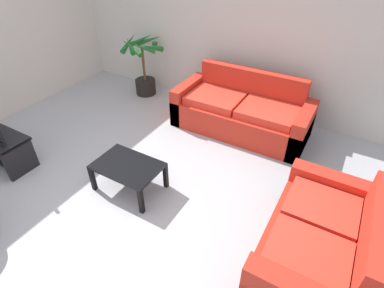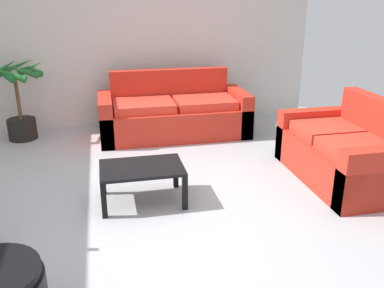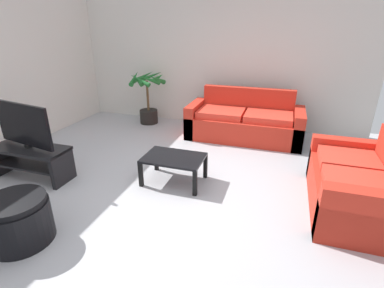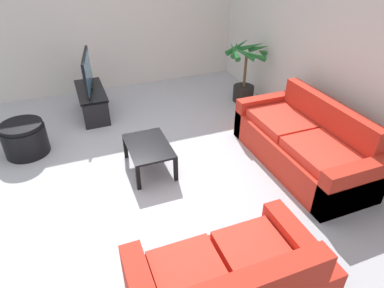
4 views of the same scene
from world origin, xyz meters
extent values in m
plane|color=#B2B2B7|center=(0.00, 0.00, 0.00)|extent=(6.60, 6.60, 0.00)
cube|color=silver|center=(0.00, 3.00, 1.35)|extent=(6.00, 0.06, 2.70)
cube|color=red|center=(0.71, 2.25, 0.21)|extent=(2.10, 0.90, 0.42)
cube|color=red|center=(0.71, 2.62, 0.66)|extent=(1.74, 0.16, 0.48)
cube|color=red|center=(-0.25, 2.25, 0.31)|extent=(0.18, 0.90, 0.62)
cube|color=red|center=(1.67, 2.25, 0.31)|extent=(0.18, 0.90, 0.62)
cube|color=red|center=(0.27, 2.20, 0.48)|extent=(0.83, 0.66, 0.12)
cube|color=red|center=(1.14, 2.20, 0.48)|extent=(0.83, 0.66, 0.12)
cube|color=red|center=(2.25, 0.37, 0.21)|extent=(0.90, 1.55, 0.42)
cube|color=red|center=(2.62, 0.37, 0.66)|extent=(0.16, 1.19, 0.48)
cube|color=red|center=(2.25, -0.32, 0.31)|extent=(0.90, 0.18, 0.62)
cube|color=red|center=(2.25, 1.05, 0.31)|extent=(0.90, 0.18, 0.62)
cube|color=red|center=(2.20, 0.07, 0.48)|extent=(0.66, 0.55, 0.12)
cube|color=red|center=(2.20, 0.66, 0.48)|extent=(0.66, 0.55, 0.12)
cube|color=black|center=(0.05, 0.31, 0.36)|extent=(0.81, 0.54, 0.03)
cube|color=black|center=(-0.33, 0.06, 0.17)|extent=(0.05, 0.05, 0.35)
cube|color=black|center=(0.42, 0.06, 0.17)|extent=(0.05, 0.05, 0.35)
cube|color=black|center=(-0.33, 0.56, 0.17)|extent=(0.05, 0.05, 0.35)
cube|color=black|center=(0.42, 0.56, 0.17)|extent=(0.05, 0.05, 0.35)
cylinder|color=black|center=(-1.42, 2.55, 0.15)|extent=(0.39, 0.39, 0.29)
cylinder|color=brown|center=(-1.42, 2.55, 0.61)|extent=(0.05, 0.05, 0.63)
cone|color=#1F682B|center=(-1.16, 2.50, 0.98)|extent=(0.19, 0.54, 0.28)
cone|color=#1F682B|center=(-1.23, 2.73, 0.98)|extent=(0.44, 0.45, 0.29)
cone|color=#1F682B|center=(-1.45, 2.82, 0.98)|extent=(0.55, 0.16, 0.29)
cone|color=#1F682B|center=(-1.59, 2.72, 0.98)|extent=(0.42, 0.41, 0.27)
cone|color=#1F682B|center=(-1.54, 2.38, 0.98)|extent=(0.40, 0.34, 0.25)
cone|color=#1F682B|center=(-1.45, 2.32, 0.98)|extent=(0.49, 0.17, 0.27)
cone|color=#1F682B|center=(-1.26, 2.41, 0.98)|extent=(0.37, 0.38, 0.25)
camera|label=1|loc=(2.11, -1.69, 2.70)|focal=28.02mm
camera|label=2|loc=(-0.27, -3.42, 1.97)|focal=38.95mm
camera|label=3|loc=(1.36, -2.94, 2.02)|focal=26.95mm
camera|label=4|loc=(3.76, -0.53, 2.79)|focal=31.71mm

